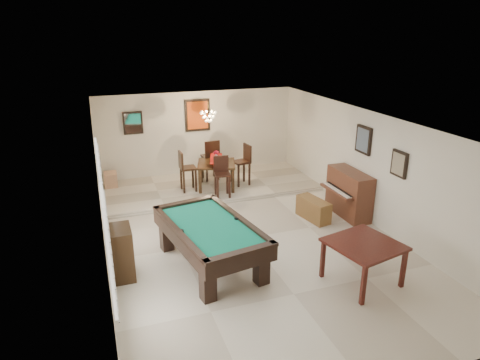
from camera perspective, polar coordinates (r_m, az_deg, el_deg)
ground_plane at (r=9.54m, az=1.20°, el=-7.73°), size 6.00×9.00×0.02m
wall_back at (r=13.14m, az=-5.65°, el=6.06°), size 6.00×0.04×2.60m
wall_front at (r=5.49m, az=18.56°, el=-15.74°), size 6.00×0.04×2.60m
wall_left at (r=8.50m, az=-18.07°, el=-2.60°), size 0.04×9.00×2.60m
wall_right at (r=10.39m, az=16.96°, el=1.57°), size 0.04×9.00×2.60m
ceiling at (r=8.65m, az=1.32°, el=7.79°), size 6.00×9.00×0.04m
dining_step at (r=12.34m, az=-4.06°, el=-0.83°), size 6.00×2.50×0.12m
window_left_front at (r=6.46m, az=-17.15°, el=-8.83°), size 0.06×1.00×1.70m
window_left_rear at (r=9.03m, az=-18.09°, el=-0.61°), size 0.06×1.00×1.70m
pool_table at (r=8.35m, az=-3.96°, el=-8.68°), size 1.80×2.75×0.85m
square_table at (r=8.14m, az=16.00°, el=-10.53°), size 1.36×1.36×0.79m
upright_piano at (r=10.69m, az=13.73°, el=-1.82°), size 0.76×1.35×1.13m
piano_bench at (r=10.44m, az=9.76°, el=-3.87°), size 0.53×0.98×0.51m
apothecary_chest at (r=8.24m, az=-15.63°, el=-9.33°), size 0.44×0.65×0.98m
dining_table at (r=11.95m, az=-3.15°, el=0.93°), size 1.26×1.26×0.84m
flower_vase at (r=11.79m, az=-3.20°, el=3.41°), size 0.17×0.17×0.23m
dining_chair_south at (r=11.26m, az=-2.37°, el=0.37°), size 0.44×0.44×1.08m
dining_chair_north at (r=12.58m, az=-4.00°, el=2.76°), size 0.49×0.49×1.21m
dining_chair_west at (r=11.74m, az=-6.94°, el=1.20°), size 0.42×0.42×1.12m
dining_chair_east at (r=12.11m, az=0.17°, el=2.02°), size 0.48×0.48×1.16m
corner_bench at (r=12.63m, az=-16.86°, el=0.08°), size 0.36×0.45×0.40m
chandelier at (r=11.72m, az=-4.25°, el=8.93°), size 0.44×0.44×0.60m
back_painting at (r=12.97m, az=-5.69°, el=8.60°), size 0.75×0.06×0.95m
back_mirror at (r=12.69m, az=-14.10°, el=7.39°), size 0.55×0.06×0.65m
right_picture_upper at (r=10.44m, az=16.16°, el=5.17°), size 0.06×0.55×0.65m
right_picture_lower at (r=9.51m, az=20.47°, el=2.03°), size 0.06×0.45×0.55m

